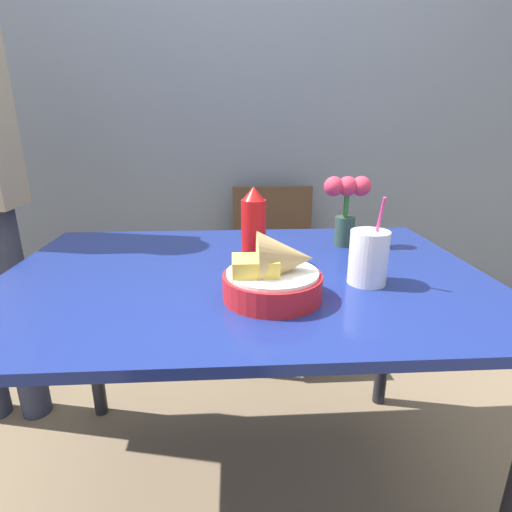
% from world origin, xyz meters
% --- Properties ---
extents(ground_plane, '(12.00, 12.00, 0.00)m').
position_xyz_m(ground_plane, '(0.00, 0.00, 0.00)').
color(ground_plane, '#7A664C').
extents(wall_window, '(7.00, 0.06, 2.60)m').
position_xyz_m(wall_window, '(0.00, 1.11, 1.30)').
color(wall_window, slate).
rests_on(wall_window, ground_plane).
extents(dining_table, '(1.28, 0.89, 0.75)m').
position_xyz_m(dining_table, '(0.00, 0.00, 0.66)').
color(dining_table, navy).
rests_on(dining_table, ground_plane).
extents(chair_far_window, '(0.40, 0.40, 0.83)m').
position_xyz_m(chair_far_window, '(0.17, 0.89, 0.49)').
color(chair_far_window, '#473323').
rests_on(chair_far_window, ground_plane).
extents(food_basket, '(0.22, 0.22, 0.16)m').
position_xyz_m(food_basket, '(0.07, -0.18, 0.80)').
color(food_basket, red).
rests_on(food_basket, dining_table).
extents(ketchup_bottle, '(0.07, 0.07, 0.22)m').
position_xyz_m(ketchup_bottle, '(0.03, 0.06, 0.85)').
color(ketchup_bottle, red).
rests_on(ketchup_bottle, dining_table).
extents(drink_cup, '(0.09, 0.09, 0.22)m').
position_xyz_m(drink_cup, '(0.30, -0.10, 0.81)').
color(drink_cup, silver).
rests_on(drink_cup, dining_table).
extents(flower_vase, '(0.15, 0.06, 0.22)m').
position_xyz_m(flower_vase, '(0.33, 0.22, 0.89)').
color(flower_vase, '#2D4738').
rests_on(flower_vase, dining_table).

